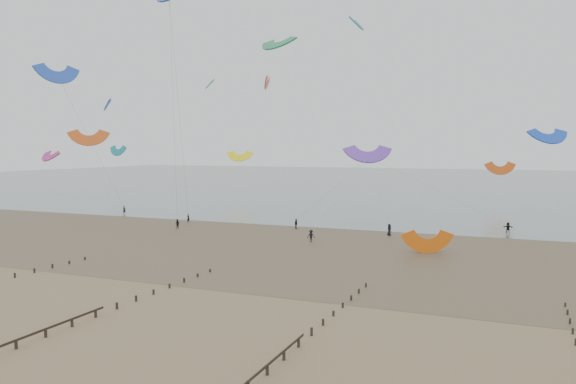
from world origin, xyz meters
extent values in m
plane|color=brown|center=(0.00, 0.00, 0.00)|extent=(500.00, 500.00, 0.00)
plane|color=#475654|center=(0.00, 200.00, 0.03)|extent=(500.00, 500.00, 0.00)
plane|color=#473A28|center=(0.00, 35.00, 0.01)|extent=(500.00, 500.00, 0.00)
ellipsoid|color=slate|center=(-18.00, 22.00, 0.01)|extent=(23.60, 14.36, 0.01)
ellipsoid|color=slate|center=(12.00, 38.00, 0.01)|extent=(33.64, 18.32, 0.01)
ellipsoid|color=slate|center=(-40.00, 40.00, 0.01)|extent=(26.95, 14.22, 0.01)
cube|color=black|center=(-14.00, 1.47, 0.23)|extent=(0.16, 0.16, 0.57)
cube|color=black|center=(-14.00, 4.11, 0.22)|extent=(0.16, 0.16, 0.54)
cube|color=black|center=(-14.00, 6.74, 0.20)|extent=(0.16, 0.16, 0.51)
cube|color=black|center=(-14.00, 9.37, 0.19)|extent=(0.16, 0.16, 0.48)
cube|color=black|center=(-14.00, 12.00, 0.17)|extent=(0.16, 0.16, 0.45)
cube|color=black|center=(4.00, -14.32, 0.32)|extent=(0.16, 0.16, 0.74)
cube|color=black|center=(4.00, -11.68, 0.31)|extent=(0.16, 0.16, 0.71)
cube|color=black|center=(4.00, -9.05, 0.29)|extent=(0.16, 0.16, 0.68)
cube|color=black|center=(4.00, -6.42, 0.28)|extent=(0.16, 0.16, 0.65)
cube|color=black|center=(4.00, -3.79, 0.26)|extent=(0.16, 0.16, 0.62)
cube|color=black|center=(4.00, -1.16, 0.25)|extent=(0.16, 0.16, 0.59)
cube|color=black|center=(4.00, 1.47, 0.23)|extent=(0.16, 0.16, 0.57)
cube|color=black|center=(4.00, 4.11, 0.22)|extent=(0.16, 0.16, 0.54)
cube|color=black|center=(4.00, 6.74, 0.20)|extent=(0.16, 0.16, 0.51)
cube|color=black|center=(4.00, 9.37, 0.19)|extent=(0.16, 0.16, 0.48)
cube|color=black|center=(4.00, 12.00, 0.17)|extent=(0.16, 0.16, 0.45)
cube|color=black|center=(22.00, -11.68, 0.31)|extent=(0.16, 0.16, 0.71)
cube|color=black|center=(22.00, -9.05, 0.29)|extent=(0.16, 0.16, 0.68)
cube|color=black|center=(22.00, -6.42, 0.28)|extent=(0.16, 0.16, 0.65)
cube|color=black|center=(22.00, -3.79, 0.26)|extent=(0.16, 0.16, 0.62)
cube|color=black|center=(22.00, -1.16, 0.25)|extent=(0.16, 0.16, 0.59)
cube|color=black|center=(22.00, 1.47, 0.23)|extent=(0.16, 0.16, 0.57)
cube|color=black|center=(22.00, 4.11, 0.22)|extent=(0.16, 0.16, 0.54)
cube|color=black|center=(22.00, 6.74, 0.20)|extent=(0.16, 0.16, 0.51)
cube|color=black|center=(22.00, 9.37, 0.19)|extent=(0.16, 0.16, 0.48)
cube|color=black|center=(22.00, 12.00, 0.17)|extent=(0.16, 0.16, 0.45)
cube|color=black|center=(40.00, 1.47, 0.23)|extent=(0.16, 0.16, 0.57)
cube|color=black|center=(40.00, 4.11, 0.22)|extent=(0.16, 0.16, 0.54)
cube|color=black|center=(40.00, 6.74, 0.20)|extent=(0.16, 0.16, 0.51)
cube|color=black|center=(40.00, 9.37, 0.19)|extent=(0.16, 0.16, 0.48)
cube|color=black|center=(40.00, 12.00, 0.17)|extent=(0.16, 0.16, 0.45)
imported|color=black|center=(-21.50, 47.29, 0.79)|extent=(0.60, 0.41, 1.58)
imported|color=black|center=(-18.87, 39.77, 0.81)|extent=(0.82, 0.65, 1.62)
imported|color=black|center=(16.85, 46.16, 0.94)|extent=(1.06, 1.08, 1.87)
imported|color=black|center=(34.33, 56.32, 0.90)|extent=(1.69, 0.61, 1.79)
imported|color=black|center=(7.48, 35.42, 0.92)|extent=(1.37, 1.25, 1.85)
imported|color=black|center=(-41.57, 53.75, 0.85)|extent=(0.69, 0.53, 1.71)
imported|color=black|center=(0.24, 47.54, 0.87)|extent=(0.46, 1.03, 1.74)
camera|label=1|loc=(36.06, -42.12, 13.93)|focal=35.00mm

